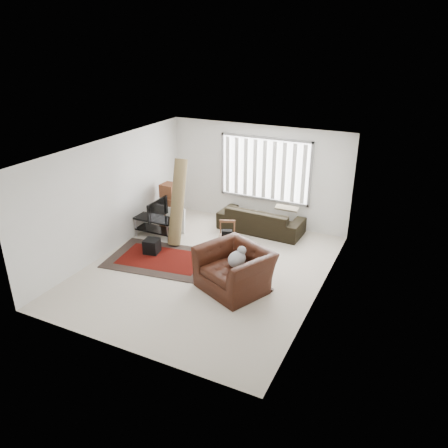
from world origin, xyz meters
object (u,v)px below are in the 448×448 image
Objects in this scene: moving_boxes at (170,207)px; sofa at (261,216)px; side_chair at (227,235)px; armchair at (235,266)px; tv_stand at (156,223)px.

sofa is at bearing 17.95° from moving_boxes.
armchair is (0.87, -1.46, 0.09)m from side_chair.
side_chair is at bearing 145.33° from armchair.
moving_boxes reaches higher than armchair.
side_chair reaches higher than tv_stand.
moving_boxes reaches higher than tv_stand.
armchair reaches higher than sofa.
side_chair is 0.43× the size of armchair.
armchair is at bearing -81.07° from side_chair.
tv_stand is 3.16m from armchair.
sofa is 3.01× the size of side_chair.
armchair reaches higher than side_chair.
sofa is at bearing 33.80° from tv_stand.
moving_boxes is at bearing 20.07° from sofa.
side_chair is at bearing 80.20° from sofa.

